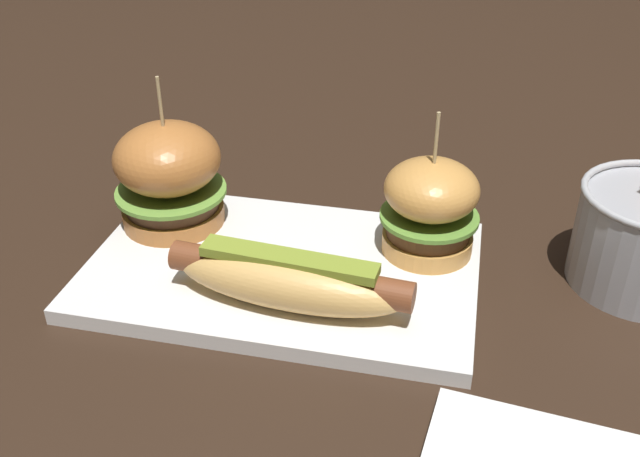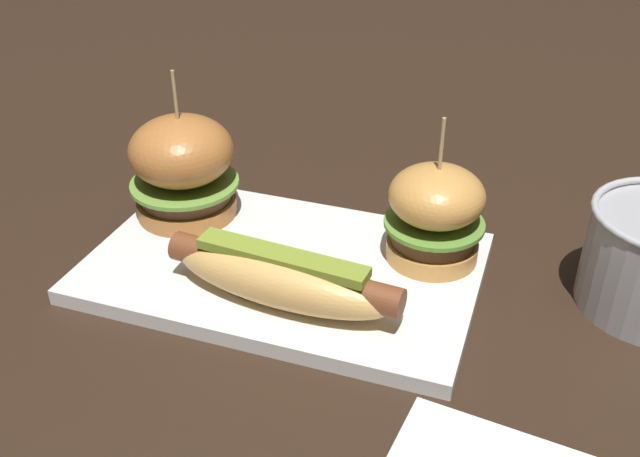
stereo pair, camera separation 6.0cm
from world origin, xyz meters
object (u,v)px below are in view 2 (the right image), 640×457
(slider_left, at_px, (183,166))
(slider_right, at_px, (435,214))
(platter_main, at_px, (284,267))
(hot_dog, at_px, (282,276))

(slider_left, xyz_separation_m, slider_right, (0.24, 0.00, -0.01))
(platter_main, relative_size, slider_right, 2.55)
(platter_main, relative_size, slider_left, 2.34)
(hot_dog, relative_size, slider_right, 1.52)
(hot_dog, bearing_deg, slider_left, 144.61)
(platter_main, distance_m, slider_right, 0.14)
(hot_dog, height_order, slider_left, slider_left)
(slider_left, bearing_deg, slider_right, 0.56)
(platter_main, xyz_separation_m, slider_right, (0.12, 0.05, 0.05))
(hot_dog, xyz_separation_m, slider_left, (-0.14, 0.10, 0.03))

